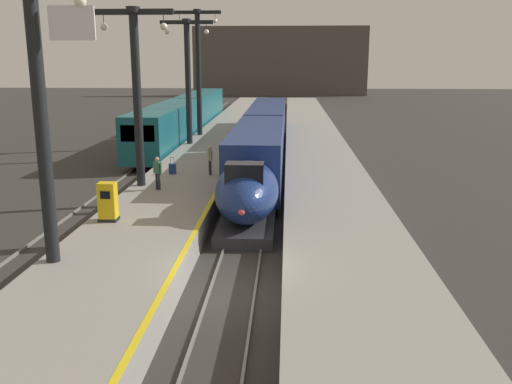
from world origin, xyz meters
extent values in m
plane|color=#33302D|center=(0.00, 0.00, 0.00)|extent=(260.00, 260.00, 0.00)
cube|color=gray|center=(-4.05, 24.75, 0.53)|extent=(4.80, 110.00, 1.05)
cube|color=gray|center=(4.05, 24.75, 0.53)|extent=(4.80, 110.00, 1.05)
cube|color=yellow|center=(-1.77, 24.75, 1.05)|extent=(0.20, 107.80, 0.01)
cube|color=slate|center=(-0.75, 27.50, 0.06)|extent=(0.08, 110.00, 0.12)
cube|color=slate|center=(0.75, 27.50, 0.06)|extent=(0.08, 110.00, 0.12)
cube|color=slate|center=(-8.85, 27.50, 0.06)|extent=(0.08, 110.00, 0.12)
cube|color=slate|center=(-7.35, 27.50, 0.06)|extent=(0.08, 110.00, 0.12)
ellipsoid|color=navy|center=(0.00, 7.15, 1.83)|extent=(2.78, 6.02, 2.56)
cube|color=#28282D|center=(0.00, 6.85, 0.28)|extent=(2.46, 5.11, 0.55)
cube|color=black|center=(0.00, 5.80, 2.90)|extent=(1.59, 1.00, 0.90)
sphere|color=#F24C4C|center=(0.00, 4.22, 1.68)|extent=(0.28, 0.28, 0.28)
cube|color=navy|center=(0.00, 15.96, 2.08)|extent=(2.90, 14.00, 3.05)
cube|color=black|center=(-1.42, 15.96, 2.62)|extent=(0.04, 11.90, 0.80)
cube|color=black|center=(1.42, 15.96, 2.62)|extent=(0.04, 11.90, 0.80)
cube|color=silver|center=(0.00, 15.96, 0.80)|extent=(2.92, 13.30, 0.24)
cube|color=black|center=(0.00, 11.48, 0.28)|extent=(2.03, 2.20, 0.56)
cube|color=black|center=(0.00, 20.44, 0.28)|extent=(2.03, 2.20, 0.56)
cube|color=navy|center=(0.00, 32.56, 2.08)|extent=(2.90, 18.00, 3.05)
cube|color=black|center=(-1.42, 32.56, 2.62)|extent=(0.04, 15.84, 0.80)
cube|color=black|center=(1.42, 32.56, 2.62)|extent=(0.04, 15.84, 0.80)
cube|color=black|center=(0.00, 26.44, 0.28)|extent=(2.03, 2.20, 0.56)
cube|color=black|center=(0.00, 38.68, 0.28)|extent=(2.03, 2.20, 0.56)
cube|color=#145660|center=(-8.10, 28.26, 2.15)|extent=(2.85, 18.00, 3.30)
cube|color=black|center=(-8.10, 19.30, 2.75)|extent=(2.28, 0.08, 1.10)
cube|color=black|center=(-9.49, 28.26, 2.65)|extent=(0.04, 15.30, 0.90)
cube|color=black|center=(-6.71, 28.26, 2.65)|extent=(0.04, 15.30, 0.90)
cube|color=black|center=(-8.10, 22.50, 0.26)|extent=(2.00, 2.00, 0.52)
cube|color=black|center=(-8.10, 34.02, 0.26)|extent=(2.00, 2.00, 0.52)
cube|color=#145660|center=(-8.10, 46.86, 2.15)|extent=(2.85, 18.00, 3.30)
cylinder|color=black|center=(-5.90, 0.11, 5.59)|extent=(0.44, 0.44, 9.08)
sphere|color=#EFEACC|center=(-4.40, 0.11, 9.18)|extent=(0.36, 0.36, 0.36)
cube|color=silver|center=(-4.70, 0.11, 8.58)|extent=(1.40, 0.08, 1.00)
cylinder|color=black|center=(-5.90, 11.48, 5.54)|extent=(0.44, 0.44, 8.98)
cylinder|color=black|center=(-5.90, 11.48, 9.88)|extent=(0.68, 0.68, 0.30)
cube|color=black|center=(-5.90, 11.48, 9.78)|extent=(4.00, 0.24, 0.28)
cylinder|color=black|center=(-7.40, 11.48, 9.43)|extent=(0.03, 0.03, 0.60)
sphere|color=#EFEACC|center=(-7.40, 11.48, 9.08)|extent=(0.36, 0.36, 0.36)
cylinder|color=black|center=(-4.40, 11.48, 9.43)|extent=(0.03, 0.03, 0.60)
sphere|color=#EFEACC|center=(-4.40, 11.48, 9.08)|extent=(0.36, 0.36, 0.36)
cylinder|color=black|center=(-5.90, 26.38, 5.75)|extent=(0.44, 0.44, 9.39)
cylinder|color=black|center=(-5.90, 26.38, 10.29)|extent=(0.68, 0.68, 0.30)
cube|color=black|center=(-5.90, 26.38, 10.19)|extent=(4.00, 0.24, 0.28)
cylinder|color=black|center=(-7.40, 26.38, 9.84)|extent=(0.03, 0.03, 0.60)
sphere|color=#EFEACC|center=(-7.40, 26.38, 9.49)|extent=(0.36, 0.36, 0.36)
cylinder|color=black|center=(-4.40, 26.38, 9.84)|extent=(0.03, 0.03, 0.60)
sphere|color=#EFEACC|center=(-4.40, 26.38, 9.49)|extent=(0.36, 0.36, 0.36)
cylinder|color=black|center=(-5.90, 31.59, 6.30)|extent=(0.44, 0.44, 10.50)
cylinder|color=black|center=(-5.90, 31.59, 11.40)|extent=(0.68, 0.68, 0.30)
cube|color=black|center=(-5.90, 31.59, 11.30)|extent=(4.00, 0.24, 0.28)
cylinder|color=black|center=(-7.40, 31.59, 10.95)|extent=(0.03, 0.03, 0.60)
sphere|color=#EFEACC|center=(-7.40, 31.59, 10.60)|extent=(0.36, 0.36, 0.36)
cylinder|color=black|center=(-4.40, 31.59, 10.95)|extent=(0.03, 0.03, 0.60)
sphere|color=#EFEACC|center=(-4.40, 31.59, 10.60)|extent=(0.36, 0.36, 0.36)
cylinder|color=#23232D|center=(-2.68, 14.45, 1.48)|extent=(0.13, 0.13, 0.85)
cylinder|color=#23232D|center=(-2.61, 14.29, 1.48)|extent=(0.13, 0.13, 0.85)
cube|color=gray|center=(-2.64, 14.37, 2.21)|extent=(0.35, 0.43, 0.62)
cylinder|color=gray|center=(-2.73, 14.60, 2.16)|extent=(0.09, 0.09, 0.58)
cylinder|color=gray|center=(-2.55, 14.15, 2.16)|extent=(0.09, 0.09, 0.58)
sphere|color=tan|center=(-2.64, 14.37, 2.63)|extent=(0.22, 0.22, 0.22)
cylinder|color=#23232D|center=(-4.86, 10.57, 1.48)|extent=(0.13, 0.13, 0.85)
cylinder|color=#23232D|center=(-4.71, 10.48, 1.48)|extent=(0.13, 0.13, 0.85)
cube|color=#336647|center=(-4.78, 10.52, 2.21)|extent=(0.44, 0.39, 0.62)
cylinder|color=#336647|center=(-4.99, 10.65, 2.16)|extent=(0.09, 0.09, 0.58)
cylinder|color=#336647|center=(-4.58, 10.40, 2.16)|extent=(0.09, 0.09, 0.58)
sphere|color=tan|center=(-4.78, 10.52, 2.63)|extent=(0.22, 0.22, 0.22)
cylinder|color=#23232D|center=(-2.22, 18.67, 1.48)|extent=(0.13, 0.13, 0.85)
cylinder|color=#23232D|center=(-2.07, 18.60, 1.48)|extent=(0.13, 0.13, 0.85)
cube|color=#336647|center=(-2.14, 18.63, 2.21)|extent=(0.44, 0.36, 0.62)
cylinder|color=#336647|center=(-2.36, 18.74, 2.16)|extent=(0.09, 0.09, 0.58)
cylinder|color=#336647|center=(-1.93, 18.53, 2.16)|extent=(0.09, 0.09, 0.58)
sphere|color=tan|center=(-2.14, 18.63, 2.63)|extent=(0.22, 0.22, 0.22)
cube|color=navy|center=(-4.84, 14.47, 1.35)|extent=(0.40, 0.22, 0.60)
cylinder|color=#262628|center=(-4.94, 14.47, 1.83)|extent=(0.02, 0.02, 0.36)
cylinder|color=#262628|center=(-4.74, 14.47, 1.83)|extent=(0.02, 0.02, 0.36)
cube|color=#262628|center=(-4.84, 14.47, 2.02)|extent=(0.22, 0.03, 0.02)
cube|color=yellow|center=(-5.55, 4.88, 1.85)|extent=(0.70, 0.56, 1.60)
cube|color=black|center=(-5.55, 4.60, 2.20)|extent=(0.40, 0.02, 0.32)
cube|color=black|center=(-5.55, 4.88, 1.11)|extent=(0.76, 0.62, 0.12)
cube|color=#4C4742|center=(0.00, 102.00, 7.00)|extent=(36.00, 2.00, 14.00)
camera|label=1|loc=(1.75, -16.91, 7.55)|focal=39.33mm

